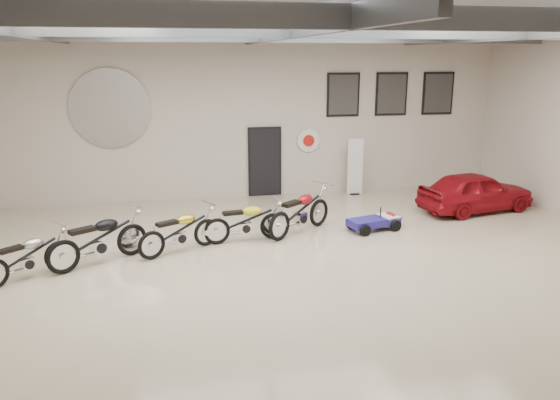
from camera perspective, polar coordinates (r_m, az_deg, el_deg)
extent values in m
cube|color=#C1AB93|center=(11.61, 1.21, -6.75)|extent=(16.00, 12.00, 0.01)
cube|color=slate|center=(10.82, 1.37, 18.71)|extent=(16.00, 12.00, 0.01)
cube|color=beige|center=(16.79, -3.38, 8.76)|extent=(16.00, 0.02, 5.00)
cube|color=black|center=(17.03, -1.61, 3.93)|extent=(0.92, 0.08, 2.10)
imported|color=maroon|center=(16.31, 19.77, 0.84)|extent=(1.92, 3.53, 1.14)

